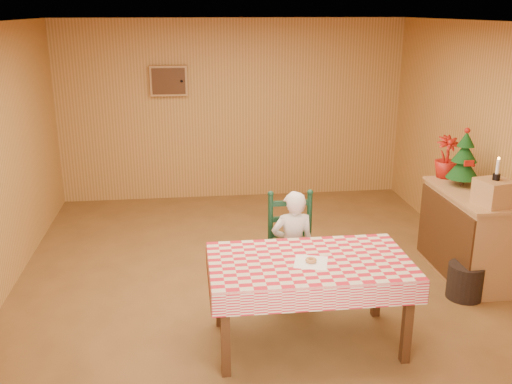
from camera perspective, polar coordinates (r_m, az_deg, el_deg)
The scene contains 13 objects.
ground at distance 5.94m, azimuth 0.24°, elevation -9.34°, with size 6.00×6.00×0.00m, color brown.
cabin_walls at distance 5.88m, azimuth -0.42°, elevation 9.14°, with size 5.10×6.05×2.65m.
dining_table at distance 4.72m, azimuth 5.36°, elevation -7.67°, with size 1.66×0.96×0.77m.
ladder_chair at distance 5.50m, azimuth 3.57°, elevation -5.90°, with size 0.44×0.40×1.08m.
seated_child at distance 5.43m, azimuth 3.70°, elevation -5.57°, with size 0.41×0.27×1.12m, color silver.
napkin at distance 4.65m, azimuth 5.52°, elevation -7.00°, with size 0.26×0.26×0.00m, color white.
donut at distance 4.64m, azimuth 5.52°, elevation -6.80°, with size 0.09×0.09×0.03m, color #B77B41.
shelf_unit at distance 6.37m, azimuth 20.30°, elevation -3.99°, with size 0.54×1.24×0.93m.
crate at distance 5.86m, azimuth 22.72°, elevation -0.05°, with size 0.30×0.30×0.25m, color tan.
christmas_tree at distance 6.37m, azimuth 20.09°, elevation 3.08°, with size 0.34×0.34×0.62m.
flower_arrangement at distance 6.62m, azimuth 18.52°, elevation 3.34°, with size 0.26×0.26×0.47m, color #9B160E.
candle_set at distance 5.81m, azimuth 22.94°, elevation 1.73°, with size 0.07×0.07×0.22m.
storage_bin at distance 6.01m, azimuth 20.20°, elevation -8.38°, with size 0.35×0.35×0.35m, color black.
Camera 1 is at (-0.67, -5.24, 2.72)m, focal length 40.00 mm.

